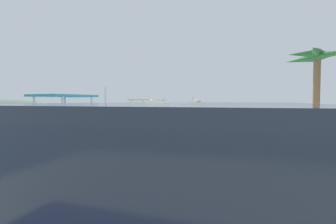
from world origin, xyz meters
TOP-DOWN VIEW (x-y plane):
  - quay_pier at (0.00, -5.00)m, footprint 36.00×10.00m
  - distant_hill_nearest at (17.78, 36.33)m, footprint 23.09×10.20m
  - fishing_boat_second at (-4.33, 1.98)m, footprint 5.26×2.53m
  - fishing_boat_third at (2.70, 1.92)m, footprint 5.39×2.62m
  - fishing_boat_fourth at (9.92, 1.91)m, footprint 5.19×2.68m
  - pelican at (-5.65, -1.55)m, footprint 0.67×0.92m
  - fisherman_standing at (-5.16, -3.12)m, footprint 0.34×0.62m
  - parked_car at (-10.38, -4.33)m, footprint 4.16×2.00m
  - mooring_bollard_nearest at (0.57, -0.45)m, footprint 0.22×0.22m
  - mooring_bollard_second at (7.57, -0.45)m, footprint 0.28×0.28m
  - mooring_bollard_third at (10.66, -0.45)m, footprint 0.21×0.21m
  - palm_tree at (1.83, -7.26)m, footprint 3.23×2.69m

SIDE VIEW (x-z plane):
  - distant_hill_nearest at x=17.78m, z-range -2.77..2.77m
  - quay_pier at x=0.00m, z-range 0.00..0.80m
  - fishing_boat_third at x=2.70m, z-range -0.71..1.96m
  - fishing_boat_fourth at x=9.92m, z-range -0.75..2.01m
  - fishing_boat_second at x=-4.33m, z-range -0.87..2.15m
  - mooring_bollard_nearest at x=0.57m, z-range 0.80..1.20m
  - mooring_bollard_second at x=7.57m, z-range 0.80..1.25m
  - mooring_bollard_third at x=10.66m, z-range 0.80..1.28m
  - pelican at x=-5.65m, z-range 0.79..1.61m
  - parked_car at x=-10.38m, z-range 0.73..2.30m
  - fisherman_standing at x=-5.16m, z-range 0.89..2.51m
  - palm_tree at x=1.83m, z-range 2.24..6.37m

